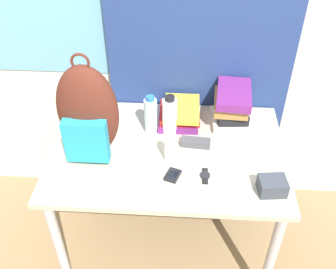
{
  "coord_description": "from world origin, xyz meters",
  "views": [
    {
      "loc": [
        0.09,
        -1.08,
        2.06
      ],
      "look_at": [
        0.0,
        0.4,
        0.84
      ],
      "focal_mm": 42.0,
      "sensor_mm": 36.0,
      "label": 1
    }
  ],
  "objects_px": {
    "book_stack_left": "(180,113)",
    "wristwatch": "(205,176)",
    "water_bottle": "(151,115)",
    "backpack": "(88,114)",
    "book_stack_center": "(232,106)",
    "sports_bottle": "(171,116)",
    "sunglasses_case": "(196,143)",
    "cell_phone": "(173,175)",
    "camera_pouch": "(272,186)",
    "sunscreen_bottle": "(169,149)"
  },
  "relations": [
    {
      "from": "camera_pouch",
      "to": "cell_phone",
      "type": "bearing_deg",
      "value": 171.71
    },
    {
      "from": "book_stack_center",
      "to": "sunscreen_bottle",
      "type": "xyz_separation_m",
      "value": [
        -0.31,
        -0.32,
        -0.03
      ]
    },
    {
      "from": "water_bottle",
      "to": "wristwatch",
      "type": "xyz_separation_m",
      "value": [
        0.28,
        -0.32,
        -0.1
      ]
    },
    {
      "from": "backpack",
      "to": "book_stack_left",
      "type": "relative_size",
      "value": 2.15
    },
    {
      "from": "sunscreen_bottle",
      "to": "sunglasses_case",
      "type": "bearing_deg",
      "value": 42.49
    },
    {
      "from": "sunscreen_bottle",
      "to": "sunglasses_case",
      "type": "height_order",
      "value": "sunscreen_bottle"
    },
    {
      "from": "book_stack_left",
      "to": "sunscreen_bottle",
      "type": "relative_size",
      "value": 1.61
    },
    {
      "from": "sunscreen_bottle",
      "to": "cell_phone",
      "type": "xyz_separation_m",
      "value": [
        0.02,
        -0.11,
        -0.06
      ]
    },
    {
      "from": "water_bottle",
      "to": "cell_phone",
      "type": "xyz_separation_m",
      "value": [
        0.13,
        -0.33,
        -0.1
      ]
    },
    {
      "from": "book_stack_left",
      "to": "sports_bottle",
      "type": "height_order",
      "value": "sports_bottle"
    },
    {
      "from": "book_stack_left",
      "to": "sunglasses_case",
      "type": "relative_size",
      "value": 1.65
    },
    {
      "from": "book_stack_left",
      "to": "wristwatch",
      "type": "bearing_deg",
      "value": -72.36
    },
    {
      "from": "camera_pouch",
      "to": "wristwatch",
      "type": "relative_size",
      "value": 1.26
    },
    {
      "from": "book_stack_left",
      "to": "sports_bottle",
      "type": "distance_m",
      "value": 0.13
    },
    {
      "from": "sports_bottle",
      "to": "sunscreen_bottle",
      "type": "height_order",
      "value": "sports_bottle"
    },
    {
      "from": "sunglasses_case",
      "to": "sunscreen_bottle",
      "type": "bearing_deg",
      "value": -137.51
    },
    {
      "from": "water_bottle",
      "to": "sunscreen_bottle",
      "type": "distance_m",
      "value": 0.24
    },
    {
      "from": "sports_bottle",
      "to": "sunscreen_bottle",
      "type": "relative_size",
      "value": 1.45
    },
    {
      "from": "backpack",
      "to": "book_stack_center",
      "type": "relative_size",
      "value": 1.9
    },
    {
      "from": "cell_phone",
      "to": "wristwatch",
      "type": "bearing_deg",
      "value": 4.08
    },
    {
      "from": "book_stack_center",
      "to": "sunglasses_case",
      "type": "xyz_separation_m",
      "value": [
        -0.19,
        -0.21,
        -0.09
      ]
    },
    {
      "from": "book_stack_left",
      "to": "sunglasses_case",
      "type": "xyz_separation_m",
      "value": [
        0.09,
        -0.21,
        -0.03
      ]
    },
    {
      "from": "book_stack_left",
      "to": "water_bottle",
      "type": "bearing_deg",
      "value": -143.59
    },
    {
      "from": "sunscreen_bottle",
      "to": "camera_pouch",
      "type": "distance_m",
      "value": 0.5
    },
    {
      "from": "water_bottle",
      "to": "sunscreen_bottle",
      "type": "relative_size",
      "value": 1.42
    },
    {
      "from": "book_stack_left",
      "to": "book_stack_center",
      "type": "xyz_separation_m",
      "value": [
        0.28,
        0.0,
        0.06
      ]
    },
    {
      "from": "sunscreen_bottle",
      "to": "camera_pouch",
      "type": "height_order",
      "value": "sunscreen_bottle"
    },
    {
      "from": "sports_bottle",
      "to": "camera_pouch",
      "type": "height_order",
      "value": "sports_bottle"
    },
    {
      "from": "water_bottle",
      "to": "sunglasses_case",
      "type": "bearing_deg",
      "value": -22.46
    },
    {
      "from": "backpack",
      "to": "book_stack_center",
      "type": "distance_m",
      "value": 0.77
    },
    {
      "from": "wristwatch",
      "to": "backpack",
      "type": "bearing_deg",
      "value": 166.39
    },
    {
      "from": "book_stack_left",
      "to": "backpack",
      "type": "bearing_deg",
      "value": -145.21
    },
    {
      "from": "backpack",
      "to": "water_bottle",
      "type": "xyz_separation_m",
      "value": [
        0.27,
        0.18,
        -0.13
      ]
    },
    {
      "from": "book_stack_left",
      "to": "cell_phone",
      "type": "height_order",
      "value": "book_stack_left"
    },
    {
      "from": "sports_bottle",
      "to": "sunscreen_bottle",
      "type": "bearing_deg",
      "value": -88.38
    },
    {
      "from": "book_stack_center",
      "to": "water_bottle",
      "type": "height_order",
      "value": "water_bottle"
    },
    {
      "from": "book_stack_center",
      "to": "cell_phone",
      "type": "distance_m",
      "value": 0.53
    },
    {
      "from": "book_stack_left",
      "to": "book_stack_center",
      "type": "bearing_deg",
      "value": 0.2
    },
    {
      "from": "sports_bottle",
      "to": "sunglasses_case",
      "type": "height_order",
      "value": "sports_bottle"
    },
    {
      "from": "backpack",
      "to": "wristwatch",
      "type": "distance_m",
      "value": 0.62
    },
    {
      "from": "sunscreen_bottle",
      "to": "camera_pouch",
      "type": "xyz_separation_m",
      "value": [
        0.47,
        -0.18,
        -0.04
      ]
    },
    {
      "from": "backpack",
      "to": "sunscreen_bottle",
      "type": "height_order",
      "value": "backpack"
    },
    {
      "from": "cell_phone",
      "to": "camera_pouch",
      "type": "xyz_separation_m",
      "value": [
        0.45,
        -0.07,
        0.03
      ]
    },
    {
      "from": "book_stack_left",
      "to": "wristwatch",
      "type": "height_order",
      "value": "book_stack_left"
    },
    {
      "from": "sports_bottle",
      "to": "cell_phone",
      "type": "xyz_separation_m",
      "value": [
        0.03,
        -0.33,
        -0.1
      ]
    },
    {
      "from": "camera_pouch",
      "to": "wristwatch",
      "type": "xyz_separation_m",
      "value": [
        -0.3,
        0.08,
        -0.03
      ]
    },
    {
      "from": "backpack",
      "to": "cell_phone",
      "type": "bearing_deg",
      "value": -19.74
    },
    {
      "from": "sports_bottle",
      "to": "sunglasses_case",
      "type": "xyz_separation_m",
      "value": [
        0.13,
        -0.1,
        -0.09
      ]
    },
    {
      "from": "water_bottle",
      "to": "sunglasses_case",
      "type": "relative_size",
      "value": 1.45
    },
    {
      "from": "backpack",
      "to": "book_stack_center",
      "type": "height_order",
      "value": "backpack"
    }
  ]
}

